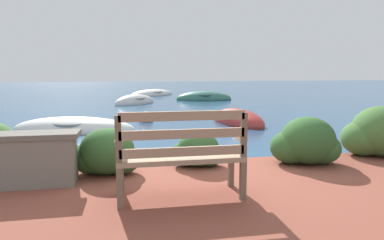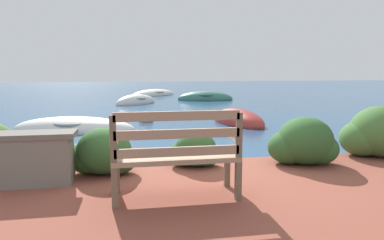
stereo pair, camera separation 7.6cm
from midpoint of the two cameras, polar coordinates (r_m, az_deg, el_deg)
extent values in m
plane|color=navy|center=(5.13, 0.33, -9.06)|extent=(80.00, 80.00, 0.00)
cube|color=brown|center=(3.80, -11.87, -8.91)|extent=(0.06, 0.06, 0.40)
cube|color=brown|center=(3.94, 6.42, -8.14)|extent=(0.06, 0.06, 0.40)
cube|color=brown|center=(3.40, -12.12, -11.01)|extent=(0.06, 0.06, 0.40)
cube|color=brown|center=(3.56, 8.32, -10.01)|extent=(0.06, 0.06, 0.40)
cube|color=gray|center=(3.56, -2.14, -6.14)|extent=(1.29, 0.48, 0.05)
cube|color=gray|center=(3.33, -1.67, -5.29)|extent=(1.22, 0.04, 0.09)
cube|color=gray|center=(3.29, -1.68, -2.33)|extent=(1.22, 0.04, 0.09)
cube|color=gray|center=(3.27, -1.69, 0.69)|extent=(1.22, 0.04, 0.09)
cube|color=brown|center=(3.27, -12.37, -3.13)|extent=(0.06, 0.04, 0.45)
cube|color=brown|center=(3.44, 8.49, -2.47)|extent=(0.06, 0.04, 0.45)
cube|color=gray|center=(3.49, -12.20, -3.17)|extent=(0.07, 0.43, 0.05)
cube|color=gray|center=(3.64, 7.44, -2.56)|extent=(0.07, 0.43, 0.05)
ellipsoid|color=#426B33|center=(4.84, -29.02, -5.71)|extent=(0.58, 0.52, 0.46)
ellipsoid|color=#2D5628|center=(4.49, -14.00, -5.04)|extent=(0.70, 0.63, 0.59)
ellipsoid|color=#2D5628|center=(4.57, -16.31, -5.99)|extent=(0.52, 0.47, 0.42)
ellipsoid|color=#2D5628|center=(4.47, -11.74, -6.40)|extent=(0.49, 0.44, 0.38)
ellipsoid|color=#2D5628|center=(4.71, 1.07, -4.81)|extent=(0.57, 0.51, 0.49)
ellipsoid|color=#2D5628|center=(4.74, -0.90, -5.61)|extent=(0.43, 0.39, 0.34)
ellipsoid|color=#2D5628|center=(4.73, 2.85, -5.83)|extent=(0.40, 0.36, 0.31)
ellipsoid|color=#2D5628|center=(5.06, 18.75, -3.26)|extent=(0.79, 0.71, 0.67)
ellipsoid|color=#2D5628|center=(5.04, 16.21, -4.35)|extent=(0.59, 0.53, 0.47)
ellipsoid|color=#2D5628|center=(5.15, 20.83, -4.52)|extent=(0.55, 0.50, 0.43)
ellipsoid|color=#426B33|center=(5.97, 29.17, -1.65)|extent=(0.91, 0.82, 0.77)
ellipsoid|color=#426B33|center=(5.89, 26.78, -2.73)|extent=(0.68, 0.61, 0.55)
ellipsoid|color=silver|center=(9.17, -18.83, -1.42)|extent=(3.27, 1.74, 0.63)
torus|color=gray|center=(9.15, -18.88, -0.35)|extent=(1.30, 1.30, 0.07)
cube|color=#846647|center=(9.34, -21.52, -0.50)|extent=(0.31, 0.85, 0.04)
cube|color=#846647|center=(9.01, -16.58, -0.56)|extent=(0.31, 0.85, 0.04)
ellipsoid|color=#9E2D28|center=(9.97, 7.89, -0.24)|extent=(1.49, 2.44, 0.74)
torus|color=brown|center=(9.94, 7.91, 0.91)|extent=(1.20, 1.20, 0.07)
cube|color=#846647|center=(10.23, 6.91, 0.97)|extent=(0.78, 0.30, 0.04)
cube|color=#846647|center=(9.70, 8.79, 0.53)|extent=(0.78, 0.30, 0.04)
ellipsoid|color=silver|center=(15.74, -9.17, 2.88)|extent=(2.27, 2.19, 0.75)
torus|color=gray|center=(15.73, -9.18, 3.63)|extent=(1.32, 1.32, 0.07)
cube|color=#846647|center=(15.96, -8.30, 3.61)|extent=(0.58, 0.61, 0.04)
cube|color=#846647|center=(15.54, -9.93, 3.44)|extent=(0.58, 0.61, 0.04)
ellipsoid|color=#336B5B|center=(17.45, 2.35, 3.53)|extent=(2.93, 1.48, 0.80)
torus|color=#304F46|center=(17.44, 2.35, 4.24)|extent=(1.28, 1.28, 0.07)
cube|color=#846647|center=(17.41, 0.96, 4.14)|extent=(0.23, 0.91, 0.04)
cube|color=#846647|center=(17.47, 3.50, 4.15)|extent=(0.23, 0.91, 0.04)
ellipsoid|color=silver|center=(20.68, -6.32, 4.21)|extent=(3.29, 3.13, 0.66)
torus|color=gray|center=(20.67, -6.33, 4.71)|extent=(1.75, 1.75, 0.07)
cube|color=#846647|center=(20.32, -7.31, 4.55)|extent=(0.75, 0.81, 0.04)
cube|color=#846647|center=(20.97, -5.53, 4.69)|extent=(0.75, 0.81, 0.04)
sphere|color=orange|center=(10.45, -7.45, 0.27)|extent=(0.43, 0.43, 0.43)
torus|color=navy|center=(10.45, -7.45, 0.27)|extent=(0.47, 0.47, 0.05)
camera|label=1|loc=(0.04, -89.77, 0.03)|focal=32.00mm
camera|label=2|loc=(0.04, 90.23, -0.03)|focal=32.00mm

